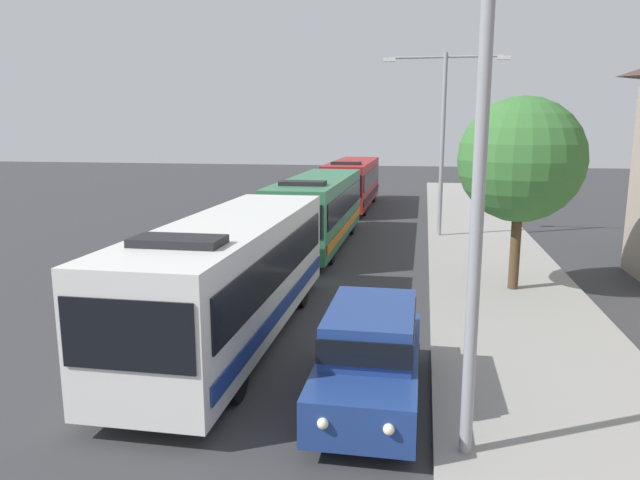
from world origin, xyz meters
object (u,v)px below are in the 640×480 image
bus_middle (353,182)px  roadside_tree (521,160)px  bus_second_in_line (318,208)px  white_suv (370,352)px  bus_lead (233,274)px  streetlamp_near (480,153)px  streetlamp_mid (443,126)px

bus_middle → roadside_tree: size_ratio=1.86×
bus_second_in_line → roadside_tree: (7.54, -6.40, 2.57)m
white_suv → roadside_tree: (3.84, 8.40, 3.23)m
roadside_tree → white_suv: bearing=-114.6°
bus_lead → bus_middle: bearing=90.0°
bus_second_in_line → white_suv: bearing=-76.0°
bus_second_in_line → roadside_tree: bearing=-40.3°
white_suv → roadside_tree: size_ratio=0.80×
streetlamp_near → bus_lead: bearing=139.4°
streetlamp_mid → roadside_tree: streetlamp_mid is taller
bus_middle → white_suv: bus_middle is taller
bus_middle → streetlamp_near: bearing=-79.6°
streetlamp_near → streetlamp_mid: bearing=90.0°
white_suv → streetlamp_mid: streetlamp_mid is taller
bus_second_in_line → bus_middle: bearing=90.0°
bus_lead → bus_second_in_line: 11.94m
bus_middle → streetlamp_near: (5.40, -29.34, 3.22)m
bus_middle → white_suv: bearing=-82.4°
white_suv → streetlamp_mid: bearing=84.5°
bus_middle → streetlamp_mid: 11.90m
bus_lead → bus_middle: same height
white_suv → streetlamp_near: bearing=-46.1°
bus_lead → roadside_tree: 9.70m
bus_lead → bus_second_in_line: bearing=90.0°
streetlamp_near → streetlamp_mid: (0.00, 19.35, 0.37)m
bus_middle → roadside_tree: 20.76m
white_suv → streetlamp_mid: (1.70, 17.59, 4.25)m
bus_middle → white_suv: (3.70, -27.57, -0.66)m
bus_lead → streetlamp_near: 7.80m
bus_lead → streetlamp_mid: 16.09m
bus_second_in_line → streetlamp_near: (5.40, -16.57, 3.22)m
bus_lead → bus_second_in_line: (0.00, 11.94, 0.00)m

